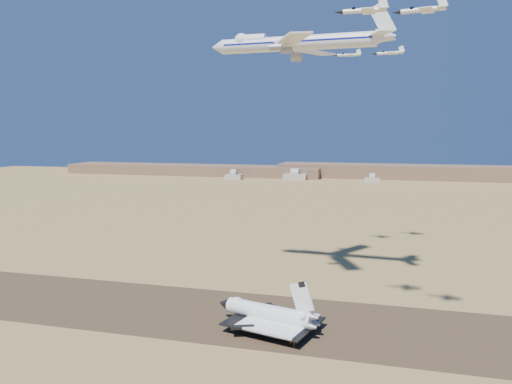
% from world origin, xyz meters
% --- Properties ---
extents(ground, '(1200.00, 1200.00, 0.00)m').
position_xyz_m(ground, '(0.00, 0.00, 0.00)').
color(ground, '#AA884B').
rests_on(ground, ground).
extents(runway, '(600.00, 50.00, 0.06)m').
position_xyz_m(runway, '(0.00, 0.00, 0.03)').
color(runway, '#473423').
rests_on(runway, ground).
extents(ridgeline, '(960.00, 90.00, 18.00)m').
position_xyz_m(ridgeline, '(65.32, 527.31, 7.63)').
color(ridgeline, brown).
rests_on(ridgeline, ground).
extents(hangars, '(200.50, 29.50, 30.00)m').
position_xyz_m(hangars, '(-64.00, 478.43, 4.83)').
color(hangars, beige).
rests_on(hangars, ground).
extents(shuttle, '(37.41, 28.86, 18.32)m').
position_xyz_m(shuttle, '(22.68, -8.19, 4.93)').
color(shuttle, white).
rests_on(shuttle, runway).
extents(carrier_747, '(73.38, 56.89, 18.30)m').
position_xyz_m(carrier_747, '(20.97, 35.82, 99.39)').
color(carrier_747, white).
extents(crew_a, '(0.63, 0.76, 1.77)m').
position_xyz_m(crew_a, '(32.86, -16.42, 0.95)').
color(crew_a, orange).
rests_on(crew_a, runway).
extents(crew_b, '(0.70, 1.00, 1.87)m').
position_xyz_m(crew_b, '(32.49, -18.73, 0.99)').
color(crew_b, orange).
rests_on(crew_b, runway).
extents(crew_c, '(0.97, 1.00, 1.57)m').
position_xyz_m(crew_c, '(33.77, -20.02, 0.85)').
color(crew_c, orange).
rests_on(crew_c, runway).
extents(chase_jet_a, '(15.30, 8.13, 3.81)m').
position_xyz_m(chase_jet_a, '(51.36, -12.32, 99.44)').
color(chase_jet_a, white).
extents(chase_jet_b, '(14.13, 7.97, 3.55)m').
position_xyz_m(chase_jet_b, '(66.85, -19.74, 97.04)').
color(chase_jet_b, white).
extents(chase_jet_c, '(13.84, 7.46, 3.45)m').
position_xyz_m(chase_jet_c, '(39.03, 86.71, 101.42)').
color(chase_jet_c, white).
extents(chase_jet_d, '(16.15, 8.89, 4.03)m').
position_xyz_m(chase_jet_d, '(58.17, 101.01, 103.68)').
color(chase_jet_d, white).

